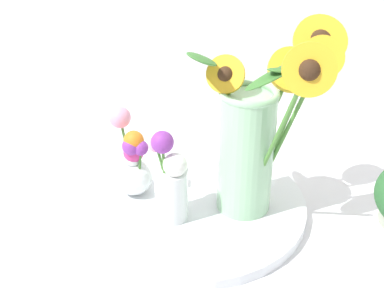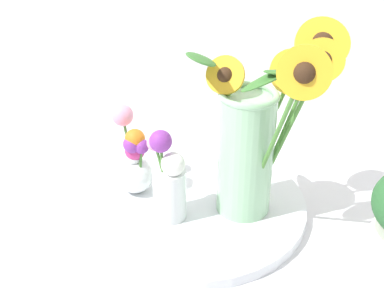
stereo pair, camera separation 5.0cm
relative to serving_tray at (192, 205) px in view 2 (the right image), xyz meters
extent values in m
plane|color=silver|center=(0.03, -0.03, -0.01)|extent=(6.00, 6.00, 0.00)
cylinder|color=silver|center=(0.00, 0.00, 0.00)|extent=(0.42, 0.42, 0.02)
cylinder|color=#99CC9E|center=(0.09, 0.01, 0.12)|extent=(0.10, 0.10, 0.22)
torus|color=#99CC9E|center=(0.09, 0.01, 0.23)|extent=(0.10, 0.10, 0.01)
cylinder|color=#4C8438|center=(0.07, 0.01, 0.15)|extent=(0.05, 0.02, 0.22)
cylinder|color=gold|center=(0.05, 0.00, 0.26)|extent=(0.07, 0.04, 0.07)
sphere|color=#382314|center=(0.05, 0.00, 0.26)|extent=(0.03, 0.03, 0.03)
cylinder|color=#4C8438|center=(0.16, 0.04, 0.17)|extent=(0.08, 0.04, 0.26)
cylinder|color=gold|center=(0.19, 0.06, 0.31)|extent=(0.10, 0.07, 0.09)
sphere|color=#382314|center=(0.19, 0.06, 0.31)|extent=(0.04, 0.04, 0.04)
cylinder|color=#4C8438|center=(0.16, 0.01, 0.17)|extent=(0.09, 0.01, 0.25)
cylinder|color=gold|center=(0.20, 0.01, 0.30)|extent=(0.08, 0.05, 0.08)
sphere|color=#382314|center=(0.20, 0.01, 0.30)|extent=(0.03, 0.03, 0.03)
cylinder|color=#4C8438|center=(0.15, -0.05, 0.20)|extent=(0.07, 0.08, 0.23)
cylinder|color=gold|center=(0.18, -0.09, 0.32)|extent=(0.09, 0.03, 0.09)
sphere|color=#382314|center=(0.18, -0.09, 0.32)|extent=(0.03, 0.03, 0.03)
cylinder|color=#4C8438|center=(0.12, 0.05, 0.15)|extent=(0.07, 0.05, 0.19)
cylinder|color=gold|center=(0.15, 0.07, 0.25)|extent=(0.10, 0.07, 0.08)
sphere|color=#382314|center=(0.15, 0.07, 0.25)|extent=(0.03, 0.03, 0.03)
ellipsoid|color=#38702D|center=(0.14, -0.05, 0.29)|extent=(0.11, 0.11, 0.06)
ellipsoid|color=#38702D|center=(0.15, -0.04, 0.29)|extent=(0.08, 0.10, 0.04)
ellipsoid|color=#38702D|center=(0.02, -0.01, 0.29)|extent=(0.07, 0.11, 0.06)
cylinder|color=white|center=(-0.02, -0.05, 0.06)|extent=(0.06, 0.06, 0.09)
cylinder|color=#4C8438|center=(-0.02, -0.06, 0.08)|extent=(0.02, 0.01, 0.08)
sphere|color=white|center=(-0.01, -0.06, 0.12)|extent=(0.04, 0.04, 0.04)
cylinder|color=#4C8438|center=(-0.04, -0.05, 0.09)|extent=(0.03, 0.01, 0.11)
sphere|color=pink|center=(-0.05, -0.05, 0.15)|extent=(0.03, 0.03, 0.03)
cylinder|color=#4C8438|center=(-0.03, -0.06, 0.10)|extent=(0.01, 0.01, 0.11)
sphere|color=purple|center=(-0.04, -0.06, 0.16)|extent=(0.04, 0.04, 0.04)
sphere|color=white|center=(-0.11, 0.00, 0.04)|extent=(0.07, 0.07, 0.07)
cylinder|color=white|center=(-0.11, 0.00, 0.09)|extent=(0.03, 0.03, 0.02)
cylinder|color=#427533|center=(-0.10, -0.01, 0.07)|extent=(0.01, 0.01, 0.10)
sphere|color=orange|center=(-0.11, 0.00, 0.12)|extent=(0.04, 0.04, 0.04)
cylinder|color=#427533|center=(-0.09, -0.01, 0.07)|extent=(0.01, 0.01, 0.08)
sphere|color=purple|center=(-0.09, -0.01, 0.11)|extent=(0.03, 0.03, 0.03)
cylinder|color=#427533|center=(-0.10, 0.00, 0.06)|extent=(0.01, 0.01, 0.07)
sphere|color=#C6337A|center=(-0.11, 0.00, 0.10)|extent=(0.04, 0.04, 0.04)
cylinder|color=#427533|center=(-0.11, -0.01, 0.08)|extent=(0.01, 0.01, 0.07)
sphere|color=purple|center=(-0.11, -0.01, 0.12)|extent=(0.03, 0.03, 0.03)
cylinder|color=#427533|center=(-0.13, 0.01, 0.10)|extent=(0.03, 0.03, 0.11)
sphere|color=pink|center=(-0.14, 0.03, 0.15)|extent=(0.04, 0.04, 0.04)
camera|label=1|loc=(0.18, -0.78, 0.59)|focal=50.00mm
camera|label=2|loc=(0.23, -0.76, 0.59)|focal=50.00mm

